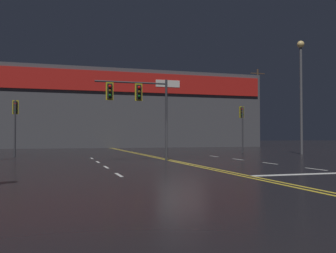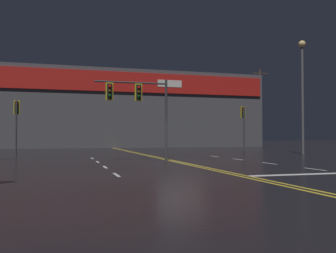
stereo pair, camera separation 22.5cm
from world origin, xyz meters
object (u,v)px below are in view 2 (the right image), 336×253
traffic_signal_corner_northeast (243,119)px  streetlight_near_right (302,81)px  traffic_signal_corner_northwest (17,115)px  traffic_signal_median (136,98)px

traffic_signal_corner_northeast → streetlight_near_right: streetlight_near_right is taller
traffic_signal_corner_northeast → streetlight_near_right: size_ratio=0.44×
streetlight_near_right → traffic_signal_corner_northeast: bearing=131.6°
traffic_signal_corner_northeast → traffic_signal_corner_northwest: size_ratio=1.01×
traffic_signal_median → traffic_signal_corner_northwest: size_ratio=1.19×
traffic_signal_median → streetlight_near_right: 15.02m
traffic_signal_median → traffic_signal_corner_northeast: 13.60m
traffic_signal_corner_northeast → streetlight_near_right: (3.27, -3.68, 2.85)m
traffic_signal_median → traffic_signal_corner_northwest: (-7.17, 7.57, -0.65)m
streetlight_near_right → traffic_signal_corner_northwest: bearing=171.5°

